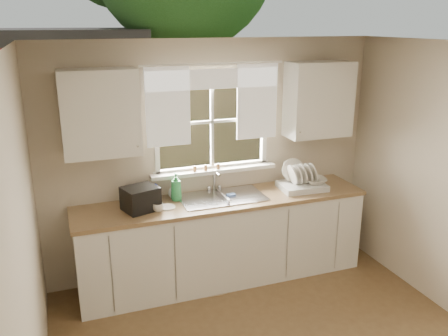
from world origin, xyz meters
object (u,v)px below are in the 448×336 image
object	(u,v)px
dish_rack	(302,182)
black_appliance	(141,199)
cup	(158,207)
soap_bottle_a	(176,187)

from	to	relation	value
dish_rack	black_appliance	bearing A→B (deg)	179.92
cup	black_appliance	world-z (taller)	black_appliance
dish_rack	soap_bottle_a	size ratio (longest dim) A/B	1.73
dish_rack	cup	distance (m)	1.61
dish_rack	black_appliance	size ratio (longest dim) A/B	1.60
black_appliance	dish_rack	bearing A→B (deg)	-17.69
dish_rack	cup	xyz separation A→B (m)	(-1.61, -0.10, -0.03)
dish_rack	soap_bottle_a	world-z (taller)	dish_rack
soap_bottle_a	dish_rack	bearing A→B (deg)	-26.59
soap_bottle_a	cup	world-z (taller)	soap_bottle_a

